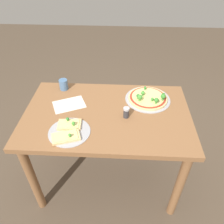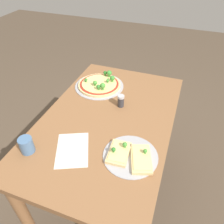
{
  "view_description": "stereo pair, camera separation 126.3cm",
  "coord_description": "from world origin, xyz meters",
  "px_view_note": "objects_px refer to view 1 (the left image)",
  "views": [
    {
      "loc": [
        0.1,
        -1.14,
        1.7
      ],
      "look_at": [
        0.04,
        -0.01,
        0.76
      ],
      "focal_mm": 35.0,
      "sensor_mm": 36.0,
      "label": 1
    },
    {
      "loc": [
        -0.87,
        -0.34,
        1.56
      ],
      "look_at": [
        0.04,
        -0.01,
        0.76
      ],
      "focal_mm": 35.0,
      "sensor_mm": 36.0,
      "label": 2
    }
  ],
  "objects_px": {
    "condiment_shaker": "(126,112)",
    "pizza_tray_whole": "(148,98)",
    "pizza_tray_slice": "(68,131)",
    "dining_table": "(107,125)",
    "drinking_cup": "(64,85)"
  },
  "relations": [
    {
      "from": "dining_table",
      "to": "pizza_tray_slice",
      "type": "bearing_deg",
      "value": -138.48
    },
    {
      "from": "condiment_shaker",
      "to": "pizza_tray_whole",
      "type": "bearing_deg",
      "value": 51.67
    },
    {
      "from": "pizza_tray_slice",
      "to": "drinking_cup",
      "type": "distance_m",
      "value": 0.49
    },
    {
      "from": "dining_table",
      "to": "condiment_shaker",
      "type": "distance_m",
      "value": 0.2
    },
    {
      "from": "pizza_tray_slice",
      "to": "drinking_cup",
      "type": "height_order",
      "value": "drinking_cup"
    },
    {
      "from": "dining_table",
      "to": "drinking_cup",
      "type": "relative_size",
      "value": 13.9
    },
    {
      "from": "dining_table",
      "to": "condiment_shaker",
      "type": "height_order",
      "value": "condiment_shaker"
    },
    {
      "from": "dining_table",
      "to": "drinking_cup",
      "type": "bearing_deg",
      "value": 142.65
    },
    {
      "from": "condiment_shaker",
      "to": "drinking_cup",
      "type": "bearing_deg",
      "value": 147.75
    },
    {
      "from": "pizza_tray_slice",
      "to": "condiment_shaker",
      "type": "height_order",
      "value": "condiment_shaker"
    },
    {
      "from": "pizza_tray_slice",
      "to": "drinking_cup",
      "type": "relative_size",
      "value": 3.19
    },
    {
      "from": "drinking_cup",
      "to": "pizza_tray_whole",
      "type": "bearing_deg",
      "value": -9.17
    },
    {
      "from": "dining_table",
      "to": "pizza_tray_slice",
      "type": "distance_m",
      "value": 0.33
    },
    {
      "from": "dining_table",
      "to": "pizza_tray_slice",
      "type": "xyz_separation_m",
      "value": [
        -0.23,
        -0.2,
        0.12
      ]
    },
    {
      "from": "pizza_tray_whole",
      "to": "pizza_tray_slice",
      "type": "relative_size",
      "value": 1.27
    }
  ]
}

